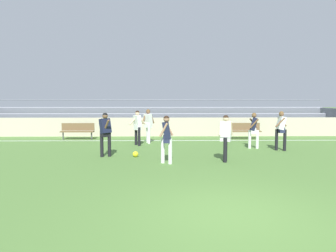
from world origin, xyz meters
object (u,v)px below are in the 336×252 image
object	(u,v)px
soccer_ball	(135,154)
bleacher_stand	(160,118)
player_dark_overlapping	(105,131)
player_white_wide_left	(226,134)
bench_near_wall_gap	(78,130)
player_dark_deep_cover	(166,135)
player_white_pressing_high	(281,127)
bench_far_left	(244,129)
player_white_wide_right	(137,125)
player_white_on_ball	(148,123)
player_dark_challenging	(254,127)

from	to	relation	value
soccer_ball	bleacher_stand	bearing A→B (deg)	84.43
player_dark_overlapping	player_white_wide_left	bearing A→B (deg)	-12.99
bench_near_wall_gap	player_dark_deep_cover	bearing A→B (deg)	-53.33
soccer_ball	player_white_pressing_high	bearing A→B (deg)	12.86
bleacher_stand	bench_near_wall_gap	xyz separation A→B (m)	(-4.53, -3.79, -0.38)
bench_far_left	soccer_ball	distance (m)	7.66
player_white_wide_right	soccer_ball	distance (m)	3.11
player_white_wide_right	player_white_pressing_high	distance (m)	6.50
player_white_on_ball	player_white_wide_left	bearing A→B (deg)	-57.82
player_dark_deep_cover	player_dark_challenging	bearing A→B (deg)	39.13
bench_far_left	player_dark_challenging	distance (m)	3.31
bench_near_wall_gap	player_white_wide_left	world-z (taller)	player_white_wide_left
player_dark_challenging	player_white_wide_right	distance (m)	5.39
bench_near_wall_gap	soccer_ball	distance (m)	6.41
player_white_wide_left	soccer_ball	world-z (taller)	player_white_wide_left
player_white_wide_left	player_white_on_ball	distance (m)	5.55
player_white_on_ball	bleacher_stand	bearing A→B (deg)	83.88
player_dark_challenging	player_white_wide_left	world-z (taller)	player_white_wide_left
bleacher_stand	bench_far_left	bearing A→B (deg)	-39.00
player_white_on_ball	player_white_pressing_high	bearing A→B (deg)	-21.97
bench_near_wall_gap	bench_far_left	size ratio (longest dim) A/B	1.00
bleacher_stand	player_dark_deep_cover	size ratio (longest dim) A/B	13.93
player_dark_challenging	player_white_on_ball	distance (m)	5.14
player_white_on_ball	player_white_pressing_high	xyz separation A→B (m)	(5.83, -2.35, -0.01)
player_dark_challenging	player_white_wide_right	bearing A→B (deg)	169.53
player_dark_challenging	player_white_pressing_high	world-z (taller)	player_white_pressing_high
bleacher_stand	player_white_on_ball	bearing A→B (deg)	-96.12
player_dark_challenging	player_white_wide_right	world-z (taller)	player_white_wide_right
player_white_pressing_high	bleacher_stand	bearing A→B (deg)	124.55
bench_far_left	soccer_ball	world-z (taller)	bench_far_left
player_white_wide_right	soccer_ball	bearing A→B (deg)	-86.89
player_dark_deep_cover	bench_near_wall_gap	bearing A→B (deg)	126.67
bench_near_wall_gap	player_white_pressing_high	world-z (taller)	player_white_pressing_high
bench_near_wall_gap	player_white_wide_right	size ratio (longest dim) A/B	1.07
bench_near_wall_gap	bench_far_left	bearing A→B (deg)	0.00
bench_near_wall_gap	player_white_pressing_high	bearing A→B (deg)	-21.46
player_dark_challenging	player_white_wide_left	bearing A→B (deg)	-122.44
player_dark_challenging	player_white_on_ball	bearing A→B (deg)	159.98
player_dark_deep_cover	soccer_ball	distance (m)	1.91
bleacher_stand	bench_near_wall_gap	bearing A→B (deg)	-140.06
bleacher_stand	player_white_pressing_high	bearing A→B (deg)	-55.45
player_white_pressing_high	soccer_ball	distance (m)	6.37
bench_near_wall_gap	player_white_wide_right	world-z (taller)	player_white_wide_right
bench_far_left	player_white_pressing_high	distance (m)	3.92
player_dark_deep_cover	player_white_wide_left	distance (m)	2.11
player_dark_challenging	player_white_wide_left	xyz separation A→B (m)	(-1.87, -2.94, 0.03)
player_dark_deep_cover	bleacher_stand	bearing A→B (deg)	91.65
player_white_wide_left	player_white_pressing_high	size ratio (longest dim) A/B	0.97
bench_near_wall_gap	soccer_ball	world-z (taller)	bench_near_wall_gap
player_dark_deep_cover	player_white_wide_right	size ratio (longest dim) A/B	0.99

